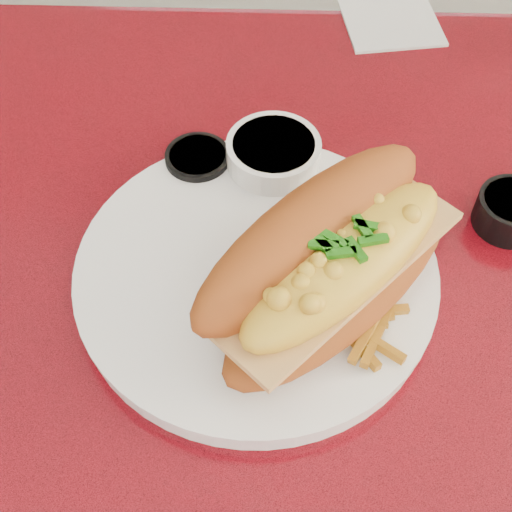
{
  "coord_description": "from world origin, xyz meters",
  "views": [
    {
      "loc": [
        -0.17,
        -0.38,
        1.29
      ],
      "look_at": [
        -0.18,
        -0.02,
        0.81
      ],
      "focal_mm": 50.0,
      "sensor_mm": 36.0,
      "label": 1
    }
  ],
  "objects_px": {
    "diner_table": "(424,354)",
    "booth_bench_far": "(353,93)",
    "gravy_ramekin": "(273,161)",
    "dinner_plate": "(256,275)",
    "mac_hoagie": "(331,261)",
    "fork": "(347,274)",
    "sauce_cup_right": "(511,210)",
    "sauce_cup_left": "(198,165)"
  },
  "relations": [
    {
      "from": "diner_table",
      "to": "booth_bench_far",
      "type": "bearing_deg",
      "value": 90.0
    },
    {
      "from": "diner_table",
      "to": "gravy_ramekin",
      "type": "xyz_separation_m",
      "value": [
        -0.17,
        0.1,
        0.19
      ]
    },
    {
      "from": "dinner_plate",
      "to": "mac_hoagie",
      "type": "height_order",
      "value": "mac_hoagie"
    },
    {
      "from": "fork",
      "to": "sauce_cup_right",
      "type": "bearing_deg",
      "value": -50.41
    },
    {
      "from": "booth_bench_far",
      "to": "fork",
      "type": "height_order",
      "value": "booth_bench_far"
    },
    {
      "from": "diner_table",
      "to": "fork",
      "type": "distance_m",
      "value": 0.21
    },
    {
      "from": "booth_bench_far",
      "to": "sauce_cup_left",
      "type": "height_order",
      "value": "booth_bench_far"
    },
    {
      "from": "fork",
      "to": "sauce_cup_left",
      "type": "relative_size",
      "value": 2.18
    },
    {
      "from": "diner_table",
      "to": "sauce_cup_right",
      "type": "height_order",
      "value": "sauce_cup_right"
    },
    {
      "from": "fork",
      "to": "sauce_cup_right",
      "type": "distance_m",
      "value": 0.18
    },
    {
      "from": "diner_table",
      "to": "sauce_cup_right",
      "type": "bearing_deg",
      "value": 45.26
    },
    {
      "from": "dinner_plate",
      "to": "fork",
      "type": "height_order",
      "value": "same"
    },
    {
      "from": "diner_table",
      "to": "fork",
      "type": "xyz_separation_m",
      "value": [
        -0.1,
        -0.03,
        0.18
      ]
    },
    {
      "from": "diner_table",
      "to": "booth_bench_far",
      "type": "relative_size",
      "value": 1.03
    },
    {
      "from": "diner_table",
      "to": "mac_hoagie",
      "type": "relative_size",
      "value": 4.62
    },
    {
      "from": "sauce_cup_right",
      "to": "mac_hoagie",
      "type": "bearing_deg",
      "value": -149.75
    },
    {
      "from": "booth_bench_far",
      "to": "sauce_cup_right",
      "type": "relative_size",
      "value": 15.33
    },
    {
      "from": "mac_hoagie",
      "to": "fork",
      "type": "bearing_deg",
      "value": 2.82
    },
    {
      "from": "sauce_cup_left",
      "to": "booth_bench_far",
      "type": "bearing_deg",
      "value": 71.04
    },
    {
      "from": "booth_bench_far",
      "to": "mac_hoagie",
      "type": "distance_m",
      "value": 1.03
    },
    {
      "from": "dinner_plate",
      "to": "mac_hoagie",
      "type": "bearing_deg",
      "value": -22.45
    },
    {
      "from": "diner_table",
      "to": "gravy_ramekin",
      "type": "relative_size",
      "value": 10.6
    },
    {
      "from": "diner_table",
      "to": "sauce_cup_right",
      "type": "relative_size",
      "value": 15.71
    },
    {
      "from": "diner_table",
      "to": "booth_bench_far",
      "type": "distance_m",
      "value": 0.87
    },
    {
      "from": "dinner_plate",
      "to": "gravy_ramekin",
      "type": "bearing_deg",
      "value": 84.13
    },
    {
      "from": "booth_bench_far",
      "to": "gravy_ramekin",
      "type": "height_order",
      "value": "booth_bench_far"
    },
    {
      "from": "sauce_cup_left",
      "to": "sauce_cup_right",
      "type": "xyz_separation_m",
      "value": [
        0.3,
        -0.05,
        0.0
      ]
    },
    {
      "from": "diner_table",
      "to": "fork",
      "type": "relative_size",
      "value": 7.74
    },
    {
      "from": "mac_hoagie",
      "to": "sauce_cup_left",
      "type": "bearing_deg",
      "value": 82.21
    },
    {
      "from": "mac_hoagie",
      "to": "dinner_plate",
      "type": "bearing_deg",
      "value": 111.29
    },
    {
      "from": "booth_bench_far",
      "to": "gravy_ramekin",
      "type": "distance_m",
      "value": 0.89
    },
    {
      "from": "booth_bench_far",
      "to": "gravy_ramekin",
      "type": "xyz_separation_m",
      "value": [
        -0.17,
        -0.71,
        0.51
      ]
    },
    {
      "from": "gravy_ramekin",
      "to": "diner_table",
      "type": "bearing_deg",
      "value": -30.97
    },
    {
      "from": "gravy_ramekin",
      "to": "fork",
      "type": "bearing_deg",
      "value": -63.23
    },
    {
      "from": "dinner_plate",
      "to": "gravy_ramekin",
      "type": "height_order",
      "value": "gravy_ramekin"
    },
    {
      "from": "sauce_cup_left",
      "to": "sauce_cup_right",
      "type": "distance_m",
      "value": 0.3
    },
    {
      "from": "booth_bench_far",
      "to": "mac_hoagie",
      "type": "bearing_deg",
      "value": -98.08
    },
    {
      "from": "dinner_plate",
      "to": "mac_hoagie",
      "type": "relative_size",
      "value": 1.48
    },
    {
      "from": "gravy_ramekin",
      "to": "sauce_cup_left",
      "type": "height_order",
      "value": "gravy_ramekin"
    },
    {
      "from": "fork",
      "to": "diner_table",
      "type": "bearing_deg",
      "value": -62.71
    },
    {
      "from": "fork",
      "to": "mac_hoagie",
      "type": "bearing_deg",
      "value": 151.31
    },
    {
      "from": "fork",
      "to": "sauce_cup_left",
      "type": "xyz_separation_m",
      "value": [
        -0.14,
        0.13,
        -0.0
      ]
    }
  ]
}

